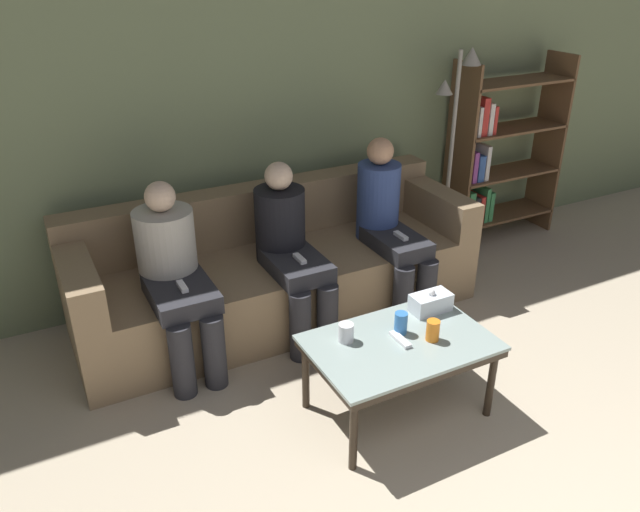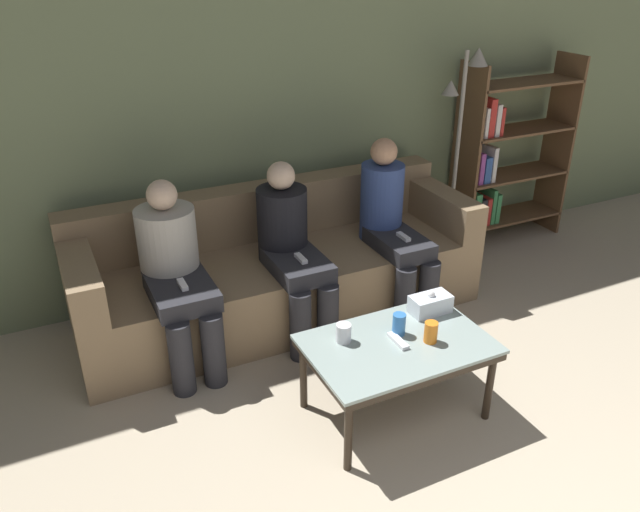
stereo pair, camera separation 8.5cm
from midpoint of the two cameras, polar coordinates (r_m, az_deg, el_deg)
name	(u,v)px [view 1 (the left image)]	position (r m, az deg, el deg)	size (l,w,h in m)	color
wall_back	(239,103)	(4.21, -8.01, 13.71)	(12.00, 0.06, 2.60)	#707F5B
couch	(276,271)	(4.11, -4.68, -1.35)	(2.60, 0.86, 0.80)	#897051
coffee_table	(400,349)	(3.20, 6.53, -8.41)	(0.92, 0.60, 0.44)	#8C9E99
cup_near_left	(401,323)	(3.20, 6.64, -6.12)	(0.07, 0.07, 0.12)	#3372BF
cup_near_right	(346,333)	(3.13, 1.62, -7.02)	(0.08, 0.08, 0.10)	silver
cup_far_center	(433,330)	(3.18, 9.52, -6.73)	(0.07, 0.07, 0.11)	orange
tissue_box	(431,302)	(3.42, 9.38, -4.20)	(0.22, 0.12, 0.13)	silver
game_remote	(400,339)	(3.17, 6.58, -7.60)	(0.04, 0.15, 0.02)	white
bookshelf	(493,158)	(5.21, 15.09, 8.65)	(0.97, 0.32, 1.46)	brown
standing_lamp	(454,136)	(4.69, 11.62, 10.67)	(0.31, 0.26, 1.59)	gray
seated_person_left_end	(174,271)	(3.60, -13.88, -1.34)	(0.34, 0.71, 1.07)	#28282D
seated_person_mid_left	(289,247)	(3.80, -3.46, 0.83)	(0.31, 0.68, 1.07)	#28282D
seated_person_mid_right	(389,224)	(4.09, 5.70, 2.97)	(0.31, 0.68, 1.13)	#28282D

